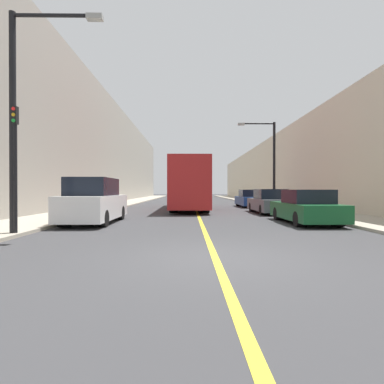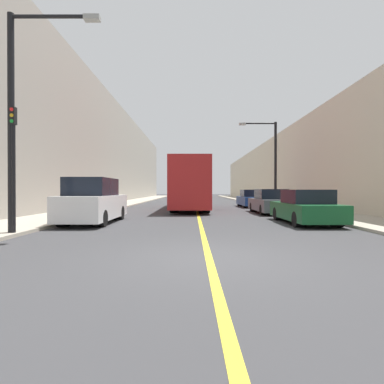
{
  "view_description": "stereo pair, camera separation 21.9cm",
  "coord_description": "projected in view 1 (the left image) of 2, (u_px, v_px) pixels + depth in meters",
  "views": [
    {
      "loc": [
        -0.58,
        -6.4,
        1.46
      ],
      "look_at": [
        -0.26,
        18.46,
        1.29
      ],
      "focal_mm": 28.0,
      "sensor_mm": 36.0,
      "label": 1
    },
    {
      "loc": [
        -0.36,
        -6.4,
        1.46
      ],
      "look_at": [
        -0.26,
        18.46,
        1.29
      ],
      "focal_mm": 28.0,
      "sensor_mm": 36.0,
      "label": 2
    }
  ],
  "objects": [
    {
      "name": "road_center_line",
      "position": [
        193.0,
        202.0,
        36.41
      ],
      "size": [
        0.16,
        72.0,
        0.01
      ],
      "primitive_type": "cube",
      "color": "gold",
      "rests_on": "ground"
    },
    {
      "name": "building_row_right",
      "position": [
        283.0,
        171.0,
        36.53
      ],
      "size": [
        4.0,
        72.0,
        7.6
      ],
      "primitive_type": "cube",
      "color": "beige",
      "rests_on": "ground"
    },
    {
      "name": "ground_plane",
      "position": [
        215.0,
        258.0,
        6.42
      ],
      "size": [
        200.0,
        200.0,
        0.0
      ],
      "primitive_type": "plane",
      "color": "#38383A"
    },
    {
      "name": "car_right_far",
      "position": [
        250.0,
        199.0,
        25.59
      ],
      "size": [
        1.84,
        4.61,
        1.49
      ],
      "color": "navy",
      "rests_on": "ground"
    },
    {
      "name": "bus",
      "position": [
        189.0,
        185.0,
        22.82
      ],
      "size": [
        2.56,
        11.76,
        3.52
      ],
      "color": "#AD1E1E",
      "rests_on": "ground"
    },
    {
      "name": "parked_suv_left",
      "position": [
        94.0,
        202.0,
        13.1
      ],
      "size": [
        1.87,
        4.76,
        1.97
      ],
      "color": "silver",
      "rests_on": "ground"
    },
    {
      "name": "sidewalk_left",
      "position": [
        132.0,
        202.0,
        36.32
      ],
      "size": [
        3.19,
        72.0,
        0.12
      ],
      "primitive_type": "cube",
      "color": "#A89E8C",
      "rests_on": "ground"
    },
    {
      "name": "sidewalk_right",
      "position": [
        253.0,
        201.0,
        36.51
      ],
      "size": [
        3.19,
        72.0,
        0.12
      ],
      "primitive_type": "cube",
      "color": "#A89E8C",
      "rests_on": "ground"
    },
    {
      "name": "building_row_left",
      "position": [
        102.0,
        154.0,
        36.23
      ],
      "size": [
        4.0,
        72.0,
        11.64
      ],
      "primitive_type": "cube",
      "color": "gray",
      "rests_on": "ground"
    },
    {
      "name": "street_lamp_right",
      "position": [
        270.0,
        158.0,
        23.11
      ],
      "size": [
        2.92,
        0.24,
        6.58
      ],
      "color": "black",
      "rests_on": "sidewalk_right"
    },
    {
      "name": "street_lamp_left",
      "position": [
        22.0,
        105.0,
        9.37
      ],
      "size": [
        2.92,
        0.24,
        6.91
      ],
      "color": "black",
      "rests_on": "sidewalk_left"
    },
    {
      "name": "car_right_mid",
      "position": [
        269.0,
        202.0,
        18.64
      ],
      "size": [
        1.83,
        4.68,
        1.51
      ],
      "color": "#51565B",
      "rests_on": "ground"
    },
    {
      "name": "traffic_light",
      "position": [
        15.0,
        164.0,
        9.32
      ],
      "size": [
        0.16,
        0.18,
        3.95
      ],
      "color": "black",
      "rests_on": "sidewalk_left"
    },
    {
      "name": "car_right_near",
      "position": [
        306.0,
        208.0,
        13.09
      ],
      "size": [
        1.89,
        4.46,
        1.47
      ],
      "color": "#145128",
      "rests_on": "ground"
    }
  ]
}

